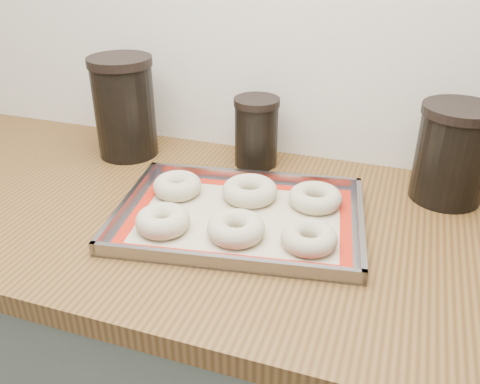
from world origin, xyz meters
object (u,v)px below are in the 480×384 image
at_px(bagel_back_right, 315,198).
at_px(bagel_front_left, 163,221).
at_px(baking_tray, 240,216).
at_px(bagel_front_right, 309,238).
at_px(bagel_front_mid, 236,228).
at_px(canister_right, 452,153).
at_px(canister_mid, 256,132).
at_px(canister_left, 125,107).
at_px(bagel_back_mid, 250,191).
at_px(bagel_back_left, 177,186).

bearing_deg(bagel_back_right, bagel_front_left, -143.67).
xyz_separation_m(baking_tray, bagel_front_right, (0.14, -0.05, 0.02)).
bearing_deg(bagel_front_mid, canister_right, 39.06).
bearing_deg(baking_tray, canister_mid, 100.66).
distance_m(bagel_front_right, bagel_back_right, 0.15).
relative_size(bagel_front_right, canister_left, 0.42).
bearing_deg(canister_left, canister_mid, 8.02).
bearing_deg(bagel_back_mid, canister_left, 159.61).
relative_size(canister_left, canister_mid, 1.48).
bearing_deg(bagel_back_mid, canister_mid, 103.46).
bearing_deg(bagel_back_left, bagel_front_right, -18.46).
xyz_separation_m(bagel_back_mid, canister_right, (0.37, 0.14, 0.08)).
height_order(canister_left, canister_mid, canister_left).
distance_m(bagel_front_mid, bagel_back_left, 0.20).
bearing_deg(canister_left, bagel_front_right, -27.31).
bearing_deg(bagel_front_left, bagel_back_right, 36.33).
height_order(bagel_front_left, bagel_back_mid, bagel_front_left).
distance_m(bagel_back_mid, bagel_back_right, 0.13).
distance_m(bagel_front_left, bagel_back_right, 0.30).
relative_size(bagel_front_right, bagel_back_left, 0.99).
distance_m(bagel_front_left, bagel_back_left, 0.14).
height_order(bagel_back_left, bagel_back_mid, bagel_back_left).
height_order(bagel_front_left, bagel_back_right, bagel_front_left).
xyz_separation_m(bagel_front_left, bagel_back_left, (-0.03, 0.13, -0.00)).
relative_size(canister_mid, canister_right, 0.80).
bearing_deg(canister_mid, bagel_front_mid, -78.81).
bearing_deg(bagel_back_left, canister_left, 142.06).
xyz_separation_m(bagel_front_left, bagel_back_mid, (0.11, 0.16, -0.00)).
distance_m(bagel_back_mid, canister_mid, 0.19).
relative_size(bagel_front_mid, bagel_front_right, 1.06).
bearing_deg(bagel_front_right, bagel_back_left, 161.54).
distance_m(bagel_front_mid, canister_right, 0.46).
bearing_deg(baking_tray, canister_right, 30.79).
bearing_deg(bagel_back_mid, bagel_back_left, -168.73).
bearing_deg(baking_tray, bagel_front_left, -143.70).
distance_m(bagel_back_left, bagel_back_right, 0.28).
distance_m(baking_tray, bagel_back_mid, 0.08).
height_order(baking_tray, bagel_front_mid, bagel_front_mid).
distance_m(bagel_back_right, canister_mid, 0.24).
relative_size(baking_tray, bagel_front_right, 5.13).
relative_size(baking_tray, bagel_back_right, 4.79).
xyz_separation_m(canister_left, canister_mid, (0.31, 0.04, -0.04)).
distance_m(bagel_front_left, bagel_front_mid, 0.14).
height_order(bagel_front_mid, canister_mid, canister_mid).
relative_size(bagel_back_right, canister_right, 0.53).
height_order(canister_left, canister_right, canister_left).
bearing_deg(baking_tray, bagel_front_mid, -76.83).
xyz_separation_m(bagel_front_right, canister_left, (-0.50, 0.26, 0.10)).
bearing_deg(bagel_front_right, bagel_back_right, 97.42).
height_order(bagel_front_left, bagel_front_mid, bagel_front_left).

